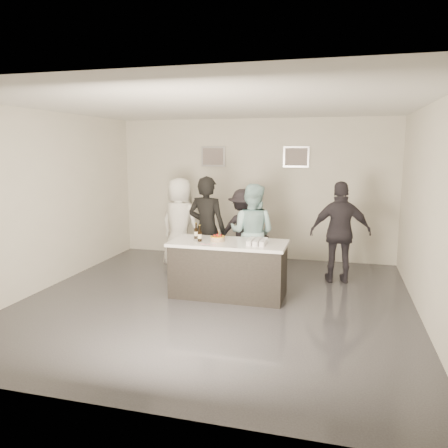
{
  "coord_description": "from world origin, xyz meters",
  "views": [
    {
      "loc": [
        1.82,
        -6.3,
        2.37
      ],
      "look_at": [
        0.0,
        0.5,
        1.15
      ],
      "focal_mm": 35.0,
      "sensor_mm": 36.0,
      "label": 1
    }
  ],
  "objects_px": {
    "beer_bottle_b": "(200,233)",
    "person_guest_back": "(244,230)",
    "bar_counter": "(229,269)",
    "person_guest_right": "(340,232)",
    "person_guest_left": "(180,223)",
    "person_main_black": "(207,229)",
    "person_main_blue": "(252,233)",
    "cake": "(218,239)",
    "beer_bottle_a": "(196,231)"
  },
  "relations": [
    {
      "from": "beer_bottle_b",
      "to": "person_guest_back",
      "type": "distance_m",
      "value": 1.66
    },
    {
      "from": "bar_counter",
      "to": "person_guest_right",
      "type": "xyz_separation_m",
      "value": [
        1.73,
        1.24,
        0.46
      ]
    },
    {
      "from": "person_guest_left",
      "to": "person_guest_right",
      "type": "height_order",
      "value": "person_guest_right"
    },
    {
      "from": "person_main_black",
      "to": "person_guest_back",
      "type": "height_order",
      "value": "person_main_black"
    },
    {
      "from": "person_main_black",
      "to": "person_guest_back",
      "type": "relative_size",
      "value": 1.18
    },
    {
      "from": "person_guest_left",
      "to": "person_guest_right",
      "type": "xyz_separation_m",
      "value": [
        3.1,
        -0.18,
        0.0
      ]
    },
    {
      "from": "person_main_blue",
      "to": "person_guest_back",
      "type": "xyz_separation_m",
      "value": [
        -0.28,
        0.57,
        -0.08
      ]
    },
    {
      "from": "bar_counter",
      "to": "person_main_blue",
      "type": "xyz_separation_m",
      "value": [
        0.2,
        0.93,
        0.43
      ]
    },
    {
      "from": "person_main_blue",
      "to": "person_guest_left",
      "type": "bearing_deg",
      "value": -8.87
    },
    {
      "from": "person_guest_right",
      "to": "person_guest_back",
      "type": "distance_m",
      "value": 1.83
    },
    {
      "from": "bar_counter",
      "to": "person_main_black",
      "type": "bearing_deg",
      "value": 129.29
    },
    {
      "from": "bar_counter",
      "to": "cake",
      "type": "height_order",
      "value": "cake"
    },
    {
      "from": "beer_bottle_a",
      "to": "person_guest_back",
      "type": "xyz_separation_m",
      "value": [
        0.49,
        1.4,
        -0.22
      ]
    },
    {
      "from": "person_main_black",
      "to": "bar_counter",
      "type": "bearing_deg",
      "value": 134.3
    },
    {
      "from": "person_main_black",
      "to": "person_main_blue",
      "type": "relative_size",
      "value": 1.08
    },
    {
      "from": "person_guest_right",
      "to": "person_guest_back",
      "type": "height_order",
      "value": "person_guest_right"
    },
    {
      "from": "cake",
      "to": "person_main_blue",
      "type": "xyz_separation_m",
      "value": [
        0.38,
        0.93,
        -0.06
      ]
    },
    {
      "from": "person_main_blue",
      "to": "person_main_black",
      "type": "bearing_deg",
      "value": 24.09
    },
    {
      "from": "beer_bottle_b",
      "to": "person_guest_back",
      "type": "height_order",
      "value": "person_guest_back"
    },
    {
      "from": "person_guest_back",
      "to": "bar_counter",
      "type": "bearing_deg",
      "value": 77.37
    },
    {
      "from": "cake",
      "to": "person_guest_right",
      "type": "height_order",
      "value": "person_guest_right"
    },
    {
      "from": "beer_bottle_a",
      "to": "person_guest_left",
      "type": "distance_m",
      "value": 1.55
    },
    {
      "from": "beer_bottle_a",
      "to": "person_main_blue",
      "type": "distance_m",
      "value": 1.15
    },
    {
      "from": "beer_bottle_a",
      "to": "beer_bottle_b",
      "type": "xyz_separation_m",
      "value": [
        0.13,
        -0.2,
        0.0
      ]
    },
    {
      "from": "person_guest_left",
      "to": "beer_bottle_a",
      "type": "bearing_deg",
      "value": 138.53
    },
    {
      "from": "beer_bottle_a",
      "to": "person_main_black",
      "type": "relative_size",
      "value": 0.14
    },
    {
      "from": "person_guest_left",
      "to": "person_guest_back",
      "type": "xyz_separation_m",
      "value": [
        1.28,
        0.07,
        -0.1
      ]
    },
    {
      "from": "person_main_black",
      "to": "beer_bottle_b",
      "type": "bearing_deg",
      "value": 104.31
    },
    {
      "from": "person_main_black",
      "to": "person_guest_left",
      "type": "bearing_deg",
      "value": -37.34
    },
    {
      "from": "beer_bottle_b",
      "to": "bar_counter",
      "type": "bearing_deg",
      "value": 12.7
    },
    {
      "from": "person_main_blue",
      "to": "person_guest_right",
      "type": "xyz_separation_m",
      "value": [
        1.53,
        0.32,
        0.02
      ]
    },
    {
      "from": "beer_bottle_b",
      "to": "person_guest_left",
      "type": "relative_size",
      "value": 0.14
    },
    {
      "from": "person_guest_back",
      "to": "person_main_black",
      "type": "bearing_deg",
      "value": 41.56
    },
    {
      "from": "cake",
      "to": "person_guest_right",
      "type": "bearing_deg",
      "value": 33.13
    },
    {
      "from": "beer_bottle_a",
      "to": "person_main_blue",
      "type": "xyz_separation_m",
      "value": [
        0.78,
        0.83,
        -0.15
      ]
    },
    {
      "from": "bar_counter",
      "to": "person_main_black",
      "type": "xyz_separation_m",
      "value": [
        -0.59,
        0.72,
        0.5
      ]
    },
    {
      "from": "person_main_blue",
      "to": "person_guest_left",
      "type": "xyz_separation_m",
      "value": [
        -1.56,
        0.5,
        0.02
      ]
    },
    {
      "from": "cake",
      "to": "bar_counter",
      "type": "bearing_deg",
      "value": 0.78
    },
    {
      "from": "person_guest_right",
      "to": "person_main_blue",
      "type": "bearing_deg",
      "value": 2.75
    },
    {
      "from": "beer_bottle_b",
      "to": "person_guest_right",
      "type": "relative_size",
      "value": 0.14
    },
    {
      "from": "cake",
      "to": "person_guest_left",
      "type": "height_order",
      "value": "person_guest_left"
    },
    {
      "from": "person_guest_back",
      "to": "beer_bottle_b",
      "type": "bearing_deg",
      "value": 61.23
    },
    {
      "from": "person_guest_back",
      "to": "cake",
      "type": "bearing_deg",
      "value": 70.41
    },
    {
      "from": "cake",
      "to": "person_main_blue",
      "type": "relative_size",
      "value": 0.13
    },
    {
      "from": "beer_bottle_a",
      "to": "person_guest_back",
      "type": "distance_m",
      "value": 1.51
    },
    {
      "from": "beer_bottle_a",
      "to": "cake",
      "type": "bearing_deg",
      "value": -13.85
    },
    {
      "from": "beer_bottle_b",
      "to": "person_guest_back",
      "type": "xyz_separation_m",
      "value": [
        0.37,
        1.6,
        -0.22
      ]
    },
    {
      "from": "beer_bottle_b",
      "to": "person_main_blue",
      "type": "xyz_separation_m",
      "value": [
        0.65,
        1.03,
        -0.15
      ]
    },
    {
      "from": "beer_bottle_a",
      "to": "person_main_black",
      "type": "xyz_separation_m",
      "value": [
        -0.01,
        0.62,
        -0.08
      ]
    },
    {
      "from": "beer_bottle_a",
      "to": "person_guest_right",
      "type": "xyz_separation_m",
      "value": [
        2.31,
        1.15,
        -0.12
      ]
    }
  ]
}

